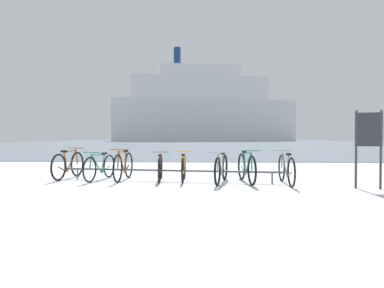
{
  "coord_description": "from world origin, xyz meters",
  "views": [
    {
      "loc": [
        1.94,
        -4.73,
        1.16
      ],
      "look_at": [
        1.53,
        6.51,
        0.91
      ],
      "focal_mm": 30.13,
      "sensor_mm": 36.0,
      "label": 1
    }
  ],
  "objects_px": {
    "bicycle_3": "(160,168)",
    "info_sign": "(369,136)",
    "bicycle_4": "(184,168)",
    "ferry_ship": "(202,110)",
    "bicycle_6": "(246,168)",
    "bicycle_2": "(124,166)",
    "bicycle_7": "(286,169)",
    "bicycle_0": "(68,165)",
    "bicycle_1": "(100,167)",
    "bicycle_5": "(221,169)"
  },
  "relations": [
    {
      "from": "bicycle_3",
      "to": "info_sign",
      "type": "xyz_separation_m",
      "value": [
        4.81,
        -1.22,
        0.83
      ]
    },
    {
      "from": "bicycle_4",
      "to": "info_sign",
      "type": "relative_size",
      "value": 0.94
    },
    {
      "from": "bicycle_4",
      "to": "ferry_ship",
      "type": "relative_size",
      "value": 0.03
    },
    {
      "from": "bicycle_4",
      "to": "bicycle_6",
      "type": "height_order",
      "value": "bicycle_6"
    },
    {
      "from": "info_sign",
      "to": "bicycle_2",
      "type": "bearing_deg",
      "value": 168.38
    },
    {
      "from": "bicycle_6",
      "to": "bicycle_7",
      "type": "bearing_deg",
      "value": -15.28
    },
    {
      "from": "bicycle_0",
      "to": "bicycle_6",
      "type": "bearing_deg",
      "value": -7.26
    },
    {
      "from": "bicycle_3",
      "to": "bicycle_0",
      "type": "bearing_deg",
      "value": 173.92
    },
    {
      "from": "bicycle_6",
      "to": "bicycle_0",
      "type": "bearing_deg",
      "value": 172.74
    },
    {
      "from": "bicycle_0",
      "to": "info_sign",
      "type": "relative_size",
      "value": 0.98
    },
    {
      "from": "bicycle_1",
      "to": "info_sign",
      "type": "height_order",
      "value": "info_sign"
    },
    {
      "from": "bicycle_1",
      "to": "ferry_ship",
      "type": "bearing_deg",
      "value": 88.37
    },
    {
      "from": "bicycle_2",
      "to": "bicycle_4",
      "type": "bearing_deg",
      "value": -2.3
    },
    {
      "from": "bicycle_0",
      "to": "bicycle_6",
      "type": "distance_m",
      "value": 4.87
    },
    {
      "from": "bicycle_6",
      "to": "info_sign",
      "type": "bearing_deg",
      "value": -18.88
    },
    {
      "from": "bicycle_5",
      "to": "info_sign",
      "type": "height_order",
      "value": "info_sign"
    },
    {
      "from": "bicycle_3",
      "to": "bicycle_7",
      "type": "xyz_separation_m",
      "value": [
        3.17,
        -0.59,
        0.03
      ]
    },
    {
      "from": "bicycle_5",
      "to": "info_sign",
      "type": "xyz_separation_m",
      "value": [
        3.22,
        -0.77,
        0.8
      ]
    },
    {
      "from": "bicycle_3",
      "to": "bicycle_4",
      "type": "height_order",
      "value": "bicycle_4"
    },
    {
      "from": "bicycle_4",
      "to": "ferry_ship",
      "type": "height_order",
      "value": "ferry_ship"
    },
    {
      "from": "bicycle_2",
      "to": "bicycle_0",
      "type": "bearing_deg",
      "value": 169.28
    },
    {
      "from": "bicycle_5",
      "to": "ferry_ship",
      "type": "xyz_separation_m",
      "value": [
        -0.85,
        83.83,
        8.44
      ]
    },
    {
      "from": "bicycle_4",
      "to": "ferry_ship",
      "type": "bearing_deg",
      "value": 89.92
    },
    {
      "from": "bicycle_1",
      "to": "bicycle_6",
      "type": "bearing_deg",
      "value": -5.2
    },
    {
      "from": "bicycle_0",
      "to": "ferry_ship",
      "type": "relative_size",
      "value": 0.03
    },
    {
      "from": "bicycle_2",
      "to": "bicycle_6",
      "type": "distance_m",
      "value": 3.23
    },
    {
      "from": "bicycle_7",
      "to": "ferry_ship",
      "type": "height_order",
      "value": "ferry_ship"
    },
    {
      "from": "bicycle_4",
      "to": "bicycle_6",
      "type": "bearing_deg",
      "value": -8.66
    },
    {
      "from": "info_sign",
      "to": "bicycle_6",
      "type": "bearing_deg",
      "value": 161.12
    },
    {
      "from": "bicycle_3",
      "to": "ferry_ship",
      "type": "xyz_separation_m",
      "value": [
        0.75,
        83.38,
        8.47
      ]
    },
    {
      "from": "bicycle_1",
      "to": "bicycle_5",
      "type": "height_order",
      "value": "bicycle_5"
    },
    {
      "from": "bicycle_5",
      "to": "bicycle_6",
      "type": "bearing_deg",
      "value": 10.05
    },
    {
      "from": "bicycle_4",
      "to": "bicycle_1",
      "type": "bearing_deg",
      "value": 177.29
    },
    {
      "from": "bicycle_1",
      "to": "ferry_ship",
      "type": "relative_size",
      "value": 0.03
    },
    {
      "from": "bicycle_1",
      "to": "bicycle_2",
      "type": "xyz_separation_m",
      "value": [
        0.65,
        -0.04,
        0.03
      ]
    },
    {
      "from": "bicycle_5",
      "to": "info_sign",
      "type": "relative_size",
      "value": 0.98
    },
    {
      "from": "bicycle_1",
      "to": "ferry_ship",
      "type": "xyz_separation_m",
      "value": [
        2.38,
        83.37,
        8.45
      ]
    },
    {
      "from": "bicycle_0",
      "to": "bicycle_3",
      "type": "distance_m",
      "value": 2.61
    },
    {
      "from": "bicycle_0",
      "to": "ferry_ship",
      "type": "distance_m",
      "value": 83.6
    },
    {
      "from": "bicycle_1",
      "to": "bicycle_3",
      "type": "distance_m",
      "value": 1.63
    },
    {
      "from": "info_sign",
      "to": "ferry_ship",
      "type": "distance_m",
      "value": 85.05
    },
    {
      "from": "bicycle_3",
      "to": "bicycle_2",
      "type": "bearing_deg",
      "value": -178.27
    },
    {
      "from": "bicycle_5",
      "to": "ferry_ship",
      "type": "relative_size",
      "value": 0.03
    },
    {
      "from": "bicycle_1",
      "to": "bicycle_6",
      "type": "distance_m",
      "value": 3.88
    },
    {
      "from": "bicycle_3",
      "to": "bicycle_6",
      "type": "xyz_separation_m",
      "value": [
        2.23,
        -0.34,
        0.04
      ]
    },
    {
      "from": "bicycle_5",
      "to": "ferry_ship",
      "type": "bearing_deg",
      "value": 90.58
    },
    {
      "from": "info_sign",
      "to": "bicycle_5",
      "type": "bearing_deg",
      "value": 166.56
    },
    {
      "from": "bicycle_4",
      "to": "info_sign",
      "type": "distance_m",
      "value": 4.41
    },
    {
      "from": "bicycle_1",
      "to": "bicycle_7",
      "type": "xyz_separation_m",
      "value": [
        4.79,
        -0.61,
        0.02
      ]
    },
    {
      "from": "bicycle_2",
      "to": "bicycle_7",
      "type": "height_order",
      "value": "bicycle_2"
    }
  ]
}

